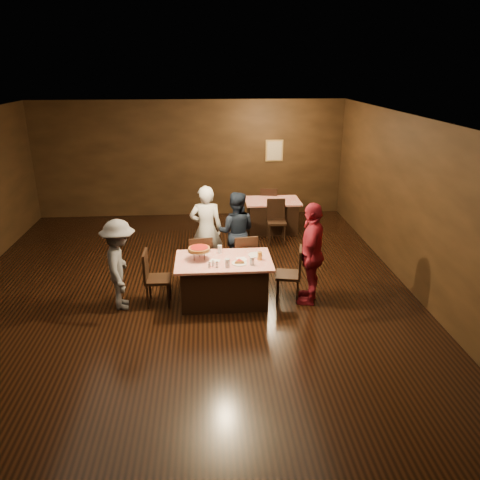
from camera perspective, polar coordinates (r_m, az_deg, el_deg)
The scene contains 23 objects.
room at distance 7.40m, azimuth -7.19°, elevation 7.36°, with size 10.00×10.04×3.02m.
main_table at distance 7.94m, azimuth -1.98°, elevation -4.98°, with size 1.60×1.00×0.77m, color #B2180B.
back_table at distance 11.35m, azimuth 3.94°, elevation 2.99°, with size 1.30×0.90×0.77m, color #AE0F0B.
chair_far_left at distance 8.59m, azimuth -4.88°, elevation -2.35°, with size 0.42×0.42×0.95m, color black.
chair_far_right at distance 8.61m, azimuth 0.46°, elevation -2.20°, with size 0.42×0.42×0.95m, color black.
chair_end_left at distance 7.94m, azimuth -9.97°, elevation -4.58°, with size 0.42×0.42×0.95m, color black.
chair_end_right at distance 8.02m, azimuth 5.91°, elevation -4.12°, with size 0.42×0.42×0.95m, color black.
chair_back_near at distance 10.66m, azimuth 4.47°, elevation 2.31°, with size 0.42×0.42×0.95m, color black.
chair_back_far at distance 11.89m, azimuth 3.54°, elevation 4.28°, with size 0.42×0.42×0.95m, color black.
diner_white_jacket at distance 8.96m, azimuth -4.14°, elevation 1.30°, with size 0.63×0.41×1.72m, color silver.
diner_navy_hoodie at distance 9.02m, azimuth -0.50°, elevation 1.02°, with size 0.77×0.60×1.58m, color black.
diner_grey_knit at distance 7.86m, azimuth -14.43°, elevation -2.94°, with size 0.98×0.57×1.52m, color #58595D.
diner_red_shirt at distance 7.84m, azimuth 8.74°, elevation -1.64°, with size 1.03×0.43×1.75m, color maroon.
pizza_stand at distance 7.76m, azimuth -5.00°, elevation -1.12°, with size 0.38×0.38×0.22m.
plate_with_slice at distance 7.62m, azimuth -0.08°, elevation -2.72°, with size 0.25×0.25×0.06m.
plate_empty at distance 7.96m, azimuth 1.90°, elevation -1.83°, with size 0.25×0.25×0.01m, color white.
glass_front_left at distance 7.48m, azimuth -1.54°, elevation -2.81°, with size 0.08×0.08×0.14m, color silver.
glass_front_right at distance 7.56m, azimuth 1.47°, elevation -2.57°, with size 0.08×0.08×0.14m, color silver.
glass_amber at distance 7.75m, azimuth 2.43°, elevation -1.96°, with size 0.08×0.08×0.14m, color #BF7F26.
glass_back at distance 8.03m, azimuth -2.47°, elevation -1.13°, with size 0.08×0.08×0.14m, color silver.
condiments at distance 7.50m, azimuth -3.31°, elevation -2.96°, with size 0.17×0.10×0.09m.
napkin_center at distance 7.80m, azimuth 0.19°, elevation -2.34°, with size 0.16×0.16×0.01m, color white.
napkin_left at distance 7.73m, azimuth -3.11°, elevation -2.57°, with size 0.16×0.16×0.01m, color white.
Camera 1 is at (0.38, -7.19, 3.82)m, focal length 35.00 mm.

